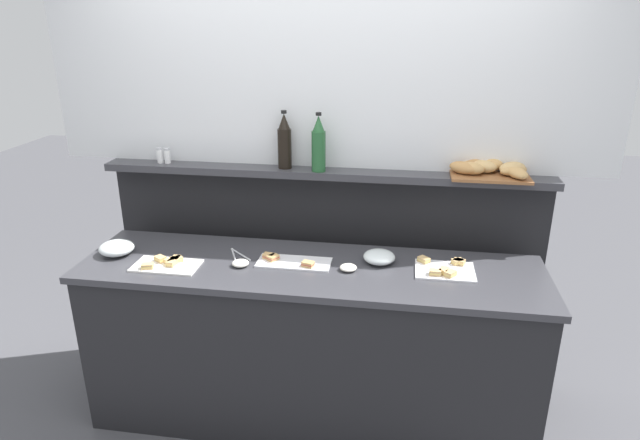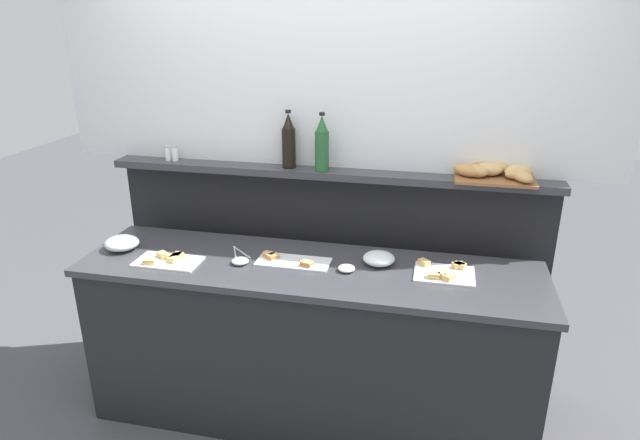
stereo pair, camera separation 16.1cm
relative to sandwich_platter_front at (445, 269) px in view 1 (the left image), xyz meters
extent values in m
plane|color=#4C4C51|center=(-0.67, 0.55, -0.93)|extent=(12.00, 12.00, 0.00)
cube|color=black|center=(-0.67, -0.05, -0.49)|extent=(2.30, 0.59, 0.88)
cube|color=#38383D|center=(-0.67, -0.05, -0.03)|extent=(2.34, 0.63, 0.03)
cube|color=black|center=(-0.67, 0.44, -0.30)|extent=(2.48, 0.08, 1.27)
cube|color=#38383D|center=(-0.67, 0.39, 0.36)|extent=(2.48, 0.22, 0.04)
cube|color=silver|center=(-0.67, 0.46, 1.02)|extent=(3.08, 0.08, 1.29)
cube|color=silver|center=(0.00, 0.00, -0.01)|extent=(0.29, 0.22, 0.01)
cube|color=tan|center=(-0.05, -0.07, 0.00)|extent=(0.06, 0.04, 0.01)
cube|color=#E5C666|center=(-0.05, -0.07, 0.01)|extent=(0.06, 0.04, 0.01)
cube|color=tan|center=(-0.05, -0.07, 0.02)|extent=(0.06, 0.04, 0.01)
cube|color=tan|center=(-0.10, 0.07, 0.00)|extent=(0.07, 0.07, 0.01)
cube|color=#E5C666|center=(-0.10, 0.07, 0.01)|extent=(0.07, 0.07, 0.01)
cube|color=tan|center=(-0.10, 0.07, 0.02)|extent=(0.07, 0.07, 0.01)
cube|color=tan|center=(0.02, -0.07, 0.00)|extent=(0.07, 0.07, 0.01)
cube|color=#E5C666|center=(0.02, -0.07, 0.01)|extent=(0.07, 0.07, 0.01)
cube|color=tan|center=(0.02, -0.07, 0.02)|extent=(0.07, 0.07, 0.01)
cube|color=tan|center=(0.07, 0.07, 0.00)|extent=(0.07, 0.06, 0.01)
cube|color=#E5C666|center=(0.07, 0.07, 0.01)|extent=(0.07, 0.06, 0.01)
cube|color=tan|center=(0.07, 0.07, 0.02)|extent=(0.07, 0.06, 0.01)
cube|color=tan|center=(0.07, 0.07, 0.00)|extent=(0.07, 0.06, 0.01)
cube|color=#E5C666|center=(0.07, 0.07, 0.01)|extent=(0.07, 0.06, 0.01)
cube|color=tan|center=(0.07, 0.07, 0.02)|extent=(0.07, 0.06, 0.01)
cube|color=tan|center=(-0.01, -0.04, 0.00)|extent=(0.06, 0.07, 0.01)
cube|color=#E5C666|center=(-0.01, -0.04, 0.01)|extent=(0.06, 0.07, 0.01)
cube|color=tan|center=(-0.01, -0.04, 0.02)|extent=(0.06, 0.07, 0.01)
cube|color=white|center=(-1.38, -0.16, -0.01)|extent=(0.33, 0.18, 0.01)
cube|color=tan|center=(-1.45, -0.22, 0.00)|extent=(0.06, 0.05, 0.01)
cube|color=#E5C666|center=(-1.45, -0.22, 0.01)|extent=(0.06, 0.05, 0.01)
cube|color=tan|center=(-1.45, -0.22, 0.02)|extent=(0.06, 0.05, 0.01)
cube|color=tan|center=(-1.34, -0.12, 0.00)|extent=(0.07, 0.07, 0.01)
cube|color=#E5C666|center=(-1.34, -0.12, 0.01)|extent=(0.07, 0.07, 0.01)
cube|color=tan|center=(-1.34, -0.12, 0.02)|extent=(0.07, 0.07, 0.01)
cube|color=tan|center=(-1.35, -0.16, 0.00)|extent=(0.05, 0.06, 0.01)
cube|color=#E5C666|center=(-1.35, -0.16, 0.01)|extent=(0.05, 0.06, 0.01)
cube|color=tan|center=(-1.35, -0.16, 0.02)|extent=(0.05, 0.06, 0.01)
cube|color=tan|center=(-1.42, -0.13, 0.00)|extent=(0.07, 0.06, 0.01)
cube|color=#E5C666|center=(-1.42, -0.13, 0.01)|extent=(0.07, 0.06, 0.01)
cube|color=tan|center=(-1.42, -0.13, 0.02)|extent=(0.07, 0.06, 0.01)
cube|color=tan|center=(-1.36, -0.14, 0.00)|extent=(0.07, 0.07, 0.01)
cube|color=#E5C666|center=(-1.36, -0.14, 0.01)|extent=(0.07, 0.07, 0.01)
cube|color=tan|center=(-1.36, -0.14, 0.02)|extent=(0.07, 0.07, 0.01)
cube|color=tan|center=(-1.34, -0.12, 0.00)|extent=(0.04, 0.06, 0.01)
cube|color=#E5C666|center=(-1.34, -0.12, 0.01)|extent=(0.04, 0.06, 0.01)
cube|color=tan|center=(-1.34, -0.12, 0.02)|extent=(0.04, 0.06, 0.01)
cube|color=silver|center=(-0.75, -0.03, -0.01)|extent=(0.37, 0.16, 0.01)
cube|color=tan|center=(-0.67, -0.07, 0.00)|extent=(0.06, 0.05, 0.01)
cube|color=#B24738|center=(-0.67, -0.07, 0.01)|extent=(0.06, 0.05, 0.01)
cube|color=tan|center=(-0.67, -0.07, 0.02)|extent=(0.06, 0.05, 0.01)
cube|color=tan|center=(-0.86, -0.02, 0.00)|extent=(0.06, 0.07, 0.01)
cube|color=#B24738|center=(-0.86, -0.02, 0.01)|extent=(0.06, 0.07, 0.01)
cube|color=tan|center=(-0.86, -0.02, 0.02)|extent=(0.06, 0.07, 0.01)
cube|color=tan|center=(-0.89, -0.01, 0.00)|extent=(0.06, 0.05, 0.01)
cube|color=#B24738|center=(-0.89, -0.01, 0.01)|extent=(0.06, 0.05, 0.01)
cube|color=tan|center=(-0.89, -0.01, 0.02)|extent=(0.06, 0.05, 0.01)
ellipsoid|color=silver|center=(-1.69, -0.06, 0.02)|extent=(0.18, 0.18, 0.07)
ellipsoid|color=#BF4C3F|center=(-1.69, -0.06, 0.01)|extent=(0.14, 0.14, 0.04)
ellipsoid|color=silver|center=(-0.33, 0.05, 0.02)|extent=(0.16, 0.16, 0.06)
ellipsoid|color=#BF4C3F|center=(-0.33, 0.05, 0.01)|extent=(0.13, 0.13, 0.04)
ellipsoid|color=silver|center=(-0.47, -0.06, 0.00)|extent=(0.08, 0.08, 0.03)
ellipsoid|color=silver|center=(-1.01, -0.10, 0.00)|extent=(0.09, 0.09, 0.03)
cylinder|color=#B7BABF|center=(-1.05, 0.03, -0.01)|extent=(0.14, 0.13, 0.01)
cylinder|color=#B7BABF|center=(-1.08, 0.00, -0.01)|extent=(0.08, 0.17, 0.01)
sphere|color=#B7BABF|center=(-1.11, 0.09, -0.01)|extent=(0.01, 0.01, 0.01)
cylinder|color=#23562D|center=(-0.68, 0.34, 0.49)|extent=(0.08, 0.08, 0.22)
cone|color=#23562D|center=(-0.68, 0.34, 0.64)|extent=(0.06, 0.06, 0.08)
cylinder|color=black|center=(-0.68, 0.34, 0.69)|extent=(0.03, 0.03, 0.02)
cylinder|color=black|center=(-0.88, 0.37, 0.49)|extent=(0.08, 0.08, 0.22)
cone|color=black|center=(-0.88, 0.37, 0.64)|extent=(0.06, 0.06, 0.08)
cylinder|color=black|center=(-0.88, 0.37, 0.69)|extent=(0.03, 0.03, 0.02)
cylinder|color=white|center=(-1.60, 0.36, 0.42)|extent=(0.03, 0.03, 0.08)
cylinder|color=#B7BABF|center=(-1.60, 0.36, 0.46)|extent=(0.03, 0.03, 0.01)
cylinder|color=white|center=(-1.56, 0.36, 0.42)|extent=(0.03, 0.03, 0.08)
cylinder|color=#B7BABF|center=(-1.56, 0.36, 0.46)|extent=(0.03, 0.03, 0.01)
cube|color=brown|center=(0.22, 0.36, 0.39)|extent=(0.40, 0.26, 0.02)
ellipsoid|color=tan|center=(0.13, 0.44, 0.42)|extent=(0.13, 0.09, 0.06)
ellipsoid|color=tan|center=(0.12, 0.34, 0.42)|extent=(0.16, 0.13, 0.06)
ellipsoid|color=tan|center=(0.24, 0.44, 0.43)|extent=(0.15, 0.16, 0.07)
ellipsoid|color=#B7844C|center=(0.08, 0.35, 0.42)|extent=(0.18, 0.16, 0.06)
ellipsoid|color=tan|center=(0.34, 0.31, 0.42)|extent=(0.14, 0.17, 0.05)
ellipsoid|color=#AD7A47|center=(0.14, 0.41, 0.42)|extent=(0.15, 0.14, 0.06)
ellipsoid|color=tan|center=(0.18, 0.39, 0.43)|extent=(0.16, 0.13, 0.07)
ellipsoid|color=tan|center=(0.33, 0.35, 0.42)|extent=(0.18, 0.15, 0.06)
ellipsoid|color=tan|center=(0.33, 0.37, 0.43)|extent=(0.17, 0.15, 0.07)
camera|label=1|loc=(-0.23, -2.50, 1.18)|focal=30.86mm
camera|label=2|loc=(-0.07, -2.47, 1.18)|focal=30.86mm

